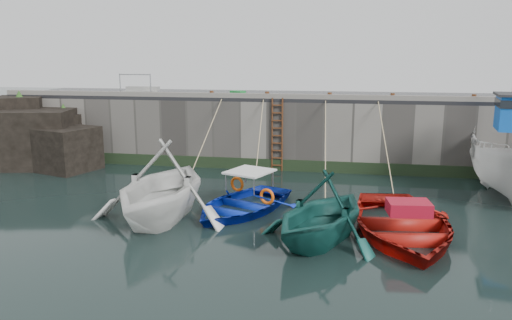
% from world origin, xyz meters
% --- Properties ---
extents(ground, '(120.00, 120.00, 0.00)m').
position_xyz_m(ground, '(0.00, 0.00, 0.00)').
color(ground, black).
rests_on(ground, ground).
extents(quay_back, '(30.00, 5.00, 3.00)m').
position_xyz_m(quay_back, '(0.00, 12.50, 1.50)').
color(quay_back, slate).
rests_on(quay_back, ground).
extents(road_back, '(30.00, 5.00, 0.16)m').
position_xyz_m(road_back, '(0.00, 12.50, 3.08)').
color(road_back, black).
rests_on(road_back, quay_back).
extents(kerb_back, '(30.00, 0.30, 0.20)m').
position_xyz_m(kerb_back, '(0.00, 10.15, 3.26)').
color(kerb_back, slate).
rests_on(kerb_back, road_back).
extents(algae_back, '(30.00, 0.08, 0.50)m').
position_xyz_m(algae_back, '(0.00, 9.96, 0.25)').
color(algae_back, black).
rests_on(algae_back, ground).
extents(rock_outcrop, '(5.85, 4.24, 3.41)m').
position_xyz_m(rock_outcrop, '(-12.92, 9.11, 1.26)').
color(rock_outcrop, black).
rests_on(rock_outcrop, ground).
extents(ladder, '(0.51, 0.08, 3.20)m').
position_xyz_m(ladder, '(-2.00, 9.91, 1.59)').
color(ladder, '#3F1E0F').
rests_on(ladder, ground).
extents(boat_near_white, '(4.64, 5.34, 2.77)m').
position_xyz_m(boat_near_white, '(-4.59, 2.77, 0.00)').
color(boat_near_white, silver).
rests_on(boat_near_white, ground).
extents(boat_near_white_rope, '(0.04, 5.40, 3.10)m').
position_xyz_m(boat_near_white_rope, '(-4.59, 7.63, 0.00)').
color(boat_near_white_rope, tan).
rests_on(boat_near_white_rope, ground).
extents(boat_near_blue, '(4.63, 5.35, 0.93)m').
position_xyz_m(boat_near_blue, '(-2.34, 4.04, 0.00)').
color(boat_near_blue, '#0B26B2').
rests_on(boat_near_blue, ground).
extents(boat_near_blue_rope, '(0.04, 4.33, 3.10)m').
position_xyz_m(boat_near_blue_rope, '(-2.34, 8.27, 0.00)').
color(boat_near_blue_rope, tan).
rests_on(boat_near_blue_rope, ground).
extents(boat_near_blacktrim, '(5.08, 5.38, 2.24)m').
position_xyz_m(boat_near_blacktrim, '(0.37, 1.72, 0.00)').
color(boat_near_blacktrim, '#17514A').
rests_on(boat_near_blacktrim, ground).
extents(boat_near_blacktrim_rope, '(0.04, 6.34, 3.10)m').
position_xyz_m(boat_near_blacktrim_rope, '(0.37, 7.11, 0.00)').
color(boat_near_blacktrim_rope, tan).
rests_on(boat_near_blacktrim_rope, ground).
extents(boat_near_navy, '(4.60, 6.02, 1.16)m').
position_xyz_m(boat_near_navy, '(2.57, 2.68, 0.00)').
color(boat_near_navy, '#A1140D').
rests_on(boat_near_navy, ground).
extents(boat_near_navy_rope, '(0.04, 5.48, 3.10)m').
position_xyz_m(boat_near_navy_rope, '(2.57, 7.59, 0.00)').
color(boat_near_navy_rope, tan).
rests_on(boat_near_navy_rope, ground).
extents(boat_far_white, '(3.68, 7.47, 5.76)m').
position_xyz_m(boat_far_white, '(6.94, 7.93, 1.16)').
color(boat_far_white, silver).
rests_on(boat_far_white, ground).
extents(fish_crate, '(0.72, 0.64, 0.27)m').
position_xyz_m(fish_crate, '(-3.92, 10.74, 3.29)').
color(fish_crate, '#188632').
rests_on(fish_crate, road_back).
extents(railing, '(1.60, 1.05, 1.00)m').
position_xyz_m(railing, '(-8.75, 11.25, 3.36)').
color(railing, '#A5A8AD').
rests_on(railing, road_back).
extents(bollard_a, '(0.18, 0.18, 0.28)m').
position_xyz_m(bollard_a, '(-5.00, 10.25, 3.30)').
color(bollard_a, '#3F1E0F').
rests_on(bollard_a, road_back).
extents(bollard_b, '(0.18, 0.18, 0.28)m').
position_xyz_m(bollard_b, '(-2.50, 10.25, 3.30)').
color(bollard_b, '#3F1E0F').
rests_on(bollard_b, road_back).
extents(bollard_c, '(0.18, 0.18, 0.28)m').
position_xyz_m(bollard_c, '(0.20, 10.25, 3.30)').
color(bollard_c, '#3F1E0F').
rests_on(bollard_c, road_back).
extents(bollard_d, '(0.18, 0.18, 0.28)m').
position_xyz_m(bollard_d, '(2.80, 10.25, 3.30)').
color(bollard_d, '#3F1E0F').
rests_on(bollard_d, road_back).
extents(bollard_e, '(0.18, 0.18, 0.28)m').
position_xyz_m(bollard_e, '(6.00, 10.25, 3.30)').
color(bollard_e, '#3F1E0F').
rests_on(bollard_e, road_back).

